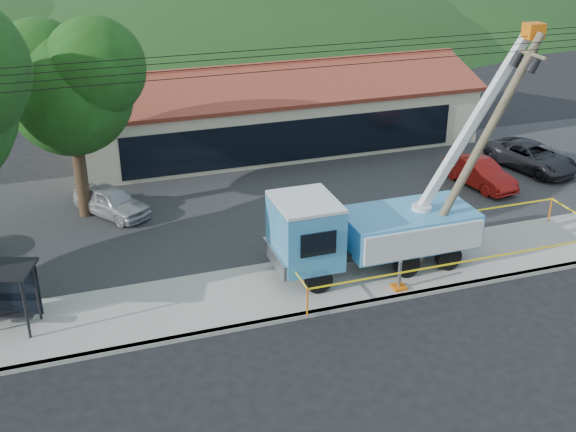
{
  "coord_description": "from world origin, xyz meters",
  "views": [
    {
      "loc": [
        -7.84,
        -17.82,
        13.77
      ],
      "look_at": [
        -0.1,
        5.0,
        2.53
      ],
      "focal_mm": 45.0,
      "sensor_mm": 36.0,
      "label": 1
    }
  ],
  "objects_px": {
    "leaning_pole": "(482,144)",
    "car_red": "(478,188)",
    "car_silver": "(113,217)",
    "car_dark": "(529,171)",
    "utility_truck": "(368,227)"
  },
  "relations": [
    {
      "from": "car_silver",
      "to": "car_red",
      "type": "relative_size",
      "value": 0.96
    },
    {
      "from": "leaning_pole",
      "to": "car_red",
      "type": "bearing_deg",
      "value": 54.82
    },
    {
      "from": "car_silver",
      "to": "car_dark",
      "type": "xyz_separation_m",
      "value": [
        21.26,
        -1.2,
        0.0
      ]
    },
    {
      "from": "car_red",
      "to": "car_dark",
      "type": "height_order",
      "value": "car_dark"
    },
    {
      "from": "utility_truck",
      "to": "car_silver",
      "type": "bearing_deg",
      "value": 137.03
    },
    {
      "from": "utility_truck",
      "to": "car_silver",
      "type": "distance_m",
      "value": 12.12
    },
    {
      "from": "leaning_pole",
      "to": "car_silver",
      "type": "height_order",
      "value": "leaning_pole"
    },
    {
      "from": "utility_truck",
      "to": "leaning_pole",
      "type": "bearing_deg",
      "value": -9.32
    },
    {
      "from": "utility_truck",
      "to": "leaning_pole",
      "type": "relative_size",
      "value": 1.15
    },
    {
      "from": "leaning_pole",
      "to": "car_red",
      "type": "height_order",
      "value": "leaning_pole"
    },
    {
      "from": "utility_truck",
      "to": "car_silver",
      "type": "height_order",
      "value": "utility_truck"
    },
    {
      "from": "car_red",
      "to": "car_silver",
      "type": "bearing_deg",
      "value": 162.49
    },
    {
      "from": "car_dark",
      "to": "car_silver",
      "type": "bearing_deg",
      "value": 162.49
    },
    {
      "from": "car_dark",
      "to": "leaning_pole",
      "type": "bearing_deg",
      "value": -151.96
    },
    {
      "from": "car_silver",
      "to": "car_red",
      "type": "height_order",
      "value": "car_red"
    }
  ]
}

